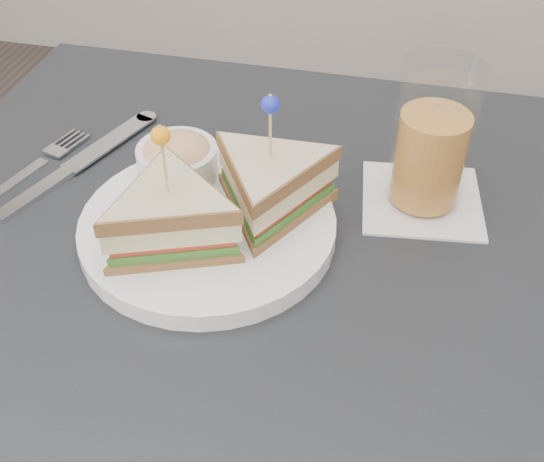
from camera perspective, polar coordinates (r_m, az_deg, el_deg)
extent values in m
cube|color=black|center=(0.65, -1.07, -4.76)|extent=(0.80, 0.80, 0.03)
cylinder|color=black|center=(1.24, -12.72, -2.64)|extent=(0.04, 0.04, 0.72)
cylinder|color=black|center=(1.17, 20.58, -7.97)|extent=(0.04, 0.04, 0.72)
cylinder|color=white|center=(0.68, -5.36, 0.17)|extent=(0.29, 0.29, 0.01)
cylinder|color=white|center=(0.67, -5.41, 0.80)|extent=(0.29, 0.29, 0.00)
cylinder|color=#D9C77D|center=(0.59, -9.00, 5.46)|extent=(0.00, 0.00, 0.08)
sphere|color=orange|center=(0.57, -9.31, 7.88)|extent=(0.02, 0.02, 0.02)
cylinder|color=#D9C77D|center=(0.62, -0.14, 8.17)|extent=(0.00, 0.00, 0.08)
sphere|color=#1B27CB|center=(0.61, -0.14, 10.53)|extent=(0.02, 0.02, 0.02)
cylinder|color=white|center=(0.72, -7.88, 5.64)|extent=(0.10, 0.10, 0.04)
ellipsoid|color=#E0B772|center=(0.72, -7.98, 6.49)|extent=(0.09, 0.09, 0.03)
cube|color=white|center=(0.79, -21.38, 3.37)|extent=(0.05, 0.12, 0.00)
cube|color=white|center=(0.83, -17.65, 6.37)|extent=(0.03, 0.02, 0.00)
cube|color=silver|center=(0.77, -19.00, 3.12)|extent=(0.05, 0.11, 0.01)
cube|color=silver|center=(0.82, -13.47, 7.23)|extent=(0.07, 0.13, 0.00)
cylinder|color=silver|center=(0.86, -10.47, 9.36)|extent=(0.03, 0.03, 0.00)
cube|color=white|center=(0.74, 12.40, 2.55)|extent=(0.14, 0.14, 0.00)
cylinder|color=#C08036|center=(0.70, 13.03, 5.99)|extent=(0.08, 0.08, 0.10)
cylinder|color=white|center=(0.69, 13.33, 7.62)|extent=(0.09, 0.09, 0.15)
cube|color=white|center=(0.69, 14.40, 9.33)|extent=(0.03, 0.03, 0.02)
cube|color=white|center=(0.68, 12.54, 8.58)|extent=(0.02, 0.02, 0.02)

